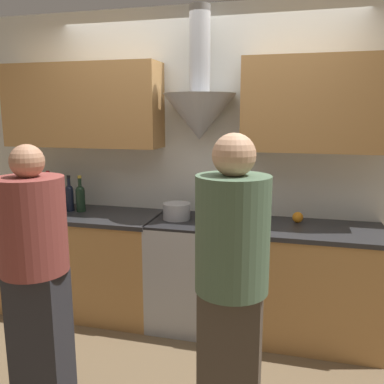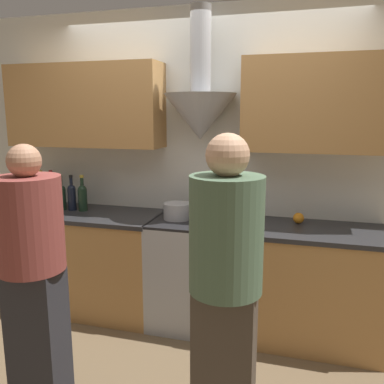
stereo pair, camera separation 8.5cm
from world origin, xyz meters
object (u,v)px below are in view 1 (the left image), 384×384
Objects in this scene: wine_bottle_1 at (28,195)px; mixing_bowl at (214,216)px; stove_range at (195,272)px; wine_bottle_0 at (19,194)px; person_foreground_left at (36,273)px; wine_bottle_6 at (80,197)px; stock_pot at (177,211)px; wine_bottle_5 at (70,196)px; wine_bottle_4 at (59,197)px; person_foreground_right at (232,280)px; orange_fruit at (298,217)px; wine_bottle_2 at (39,194)px; wine_bottle_3 at (49,194)px.

wine_bottle_1 reaches higher than mixing_bowl.
wine_bottle_0 reaches higher than stove_range.
stove_range is 2.91× the size of wine_bottle_1.
wine_bottle_6 is at bearing 108.77° from person_foreground_left.
mixing_bowl is (0.31, -0.00, -0.02)m from stock_pot.
mixing_bowl is at bearing -0.30° from stock_pot.
stock_pot is at bearing -1.75° from wine_bottle_5.
wine_bottle_6 is (0.52, 0.01, 0.01)m from wine_bottle_1.
wine_bottle_0 is 1.01× the size of wine_bottle_1.
wine_bottle_4 is at bearing -2.96° from wine_bottle_0.
wine_bottle_5 is 2.00m from person_foreground_right.
stock_pot is 0.14× the size of person_foreground_left.
orange_fruit is (2.46, 0.09, -0.08)m from wine_bottle_0.
wine_bottle_6 reaches higher than stock_pot.
person_foreground_left is at bearing -56.22° from wine_bottle_2.
wine_bottle_0 is 2.44m from person_foreground_right.
stock_pot is at bearing -1.15° from wine_bottle_1.
wine_bottle_2 is 1.61m from mixing_bowl.
person_foreground_right reaches higher than wine_bottle_0.
wine_bottle_2 is (-1.45, 0.04, 0.58)m from stove_range.
stock_pot is 0.77× the size of mixing_bowl.
wine_bottle_2 is (0.20, -0.00, 0.01)m from wine_bottle_0.
person_foreground_left reaches higher than wine_bottle_3.
mixing_bowl is at bearing -1.92° from wine_bottle_6.
wine_bottle_6 is at bearing 0.09° from wine_bottle_2.
wine_bottle_0 is at bearing 178.92° from wine_bottle_5.
stock_pot is (0.89, -0.04, -0.06)m from wine_bottle_6.
person_foreground_right is (1.62, -1.17, -0.12)m from wine_bottle_5.
wine_bottle_6 is 0.20× the size of person_foreground_left.
stove_range is 10.57× the size of orange_fruit.
wine_bottle_3 reaches higher than mixing_bowl.
wine_bottle_3 is (0.21, 0.00, 0.01)m from wine_bottle_1.
wine_bottle_1 is 1.71m from mixing_bowl.
orange_fruit is at bearing 11.60° from mixing_bowl.
wine_bottle_4 is 1.00× the size of wine_bottle_6.
stove_range is 0.94m from orange_fruit.
wine_bottle_0 is 0.20m from wine_bottle_2.
stove_range is 2.81× the size of wine_bottle_4.
mixing_bowl is at bearing 57.78° from person_foreground_left.
person_foreground_right reaches higher than wine_bottle_1.
stove_range is 2.81× the size of wine_bottle_6.
stove_range is at bearing -0.82° from wine_bottle_4.
wine_bottle_5 is 0.10m from wine_bottle_6.
wine_bottle_1 is 0.52m from wine_bottle_6.
wine_bottle_3 is at bearing -178.07° from wine_bottle_6.
person_foreground_left is 0.96× the size of person_foreground_right.
wine_bottle_1 is 2.35m from person_foreground_right.
wine_bottle_1 is 0.89× the size of wine_bottle_2.
wine_bottle_2 is 0.41m from wine_bottle_6.
wine_bottle_1 is at bearing -179.69° from wine_bottle_5.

